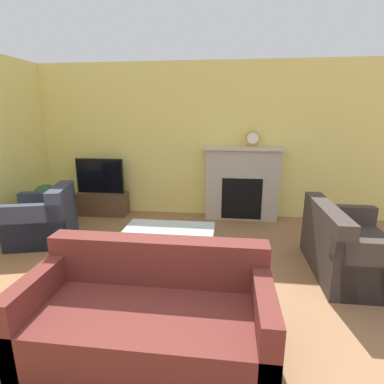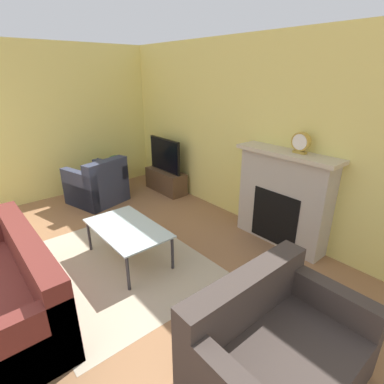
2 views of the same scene
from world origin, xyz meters
name	(u,v)px [view 1 (image 1 of 2)]	position (x,y,z in m)	size (l,w,h in m)	color
wall_back	(190,141)	(0.00, 4.31, 1.35)	(8.48, 0.06, 2.70)	#EADB72
area_rug	(166,270)	(-0.01, 2.13, 0.00)	(2.31, 1.87, 0.00)	#B7A88E
fireplace	(242,182)	(0.95, 4.12, 0.67)	(1.37, 0.37, 1.29)	#B2A899
tv_stand	(102,203)	(-1.62, 4.03, 0.21)	(0.93, 0.35, 0.42)	brown
tv	(100,176)	(-1.62, 4.02, 0.73)	(0.87, 0.06, 0.63)	black
couch_sectional	(150,316)	(0.12, 0.90, 0.29)	(1.86, 0.90, 0.82)	#5B231E
couch_loveseat	(350,250)	(2.13, 2.33, 0.29)	(0.89, 1.28, 0.82)	#3D332D
armchair_by_window	(45,221)	(-1.96, 2.78, 0.30)	(1.00, 1.01, 0.82)	#33384C
coffee_table	(168,233)	(-0.01, 2.30, 0.41)	(1.11, 0.67, 0.45)	#333338
potted_plant	(47,201)	(-2.23, 3.29, 0.45)	(0.44, 0.44, 0.73)	#47474C
mantel_clock	(253,139)	(1.09, 4.13, 1.42)	(0.23, 0.07, 0.26)	#B79338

